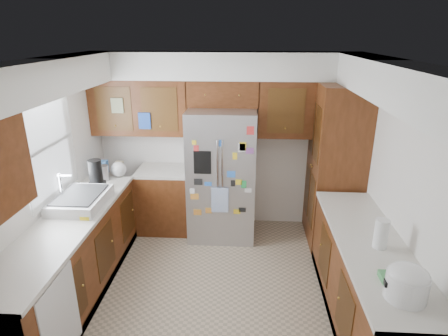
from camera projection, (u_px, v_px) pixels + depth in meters
The scene contains 12 objects.
floor at pixel (215, 285), 4.30m from camera, with size 3.60×3.60×0.00m, color tan.
room_shell at pixel (207, 122), 4.02m from camera, with size 3.64×3.24×2.52m.
left_counter_run at pixel (96, 247), 4.26m from camera, with size 1.36×3.20×0.92m.
right_counter_run at pixel (364, 286), 3.62m from camera, with size 0.63×2.25×0.92m.
pantry at pixel (335, 166), 4.92m from camera, with size 0.60×0.90×2.15m, color #43210D.
fridge at pixel (222, 174), 5.12m from camera, with size 0.90×0.79×1.80m.
bridge_cabinet at pixel (223, 93), 4.97m from camera, with size 0.96×0.34×0.35m, color #43210D.
fridge_top_items at pixel (216, 70), 4.86m from camera, with size 0.50×0.32×0.26m.
sink_assembly at pixel (80, 200), 4.14m from camera, with size 0.52×0.70×0.37m.
left_counter_clutter at pixel (106, 172), 4.78m from camera, with size 0.43×0.83×0.38m.
rice_cooker at pixel (407, 282), 2.67m from camera, with size 0.31×0.30×0.26m.
paper_towel at pixel (381, 234), 3.31m from camera, with size 0.12×0.12×0.28m, color white.
Camera 1 is at (0.33, -3.57, 2.74)m, focal length 30.00 mm.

